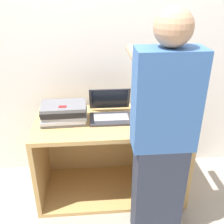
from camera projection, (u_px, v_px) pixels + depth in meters
The scene contains 8 objects.
ground_plane at pixel (114, 213), 2.23m from camera, with size 12.00×12.00×0.00m, color #9E9384.
wall_back at pixel (107, 53), 2.35m from camera, with size 8.00×0.05×2.40m.
cart at pixel (111, 152), 2.41m from camera, with size 1.27×0.62×0.74m.
laptop_open at pixel (111, 112), 2.21m from camera, with size 0.35×0.32×0.23m.
laptop_stack_left at pixel (64, 113), 2.12m from camera, with size 0.37×0.25×0.16m.
laptop_stack_right at pixel (157, 113), 2.18m from camera, with size 0.37×0.25×0.11m.
person at pixel (162, 141), 1.71m from camera, with size 0.40×0.53×1.66m.
inventory_tag at pixel (62, 107), 2.03m from camera, with size 0.06×0.02×0.01m.
Camera 1 is at (-0.15, -1.61, 1.77)m, focal length 42.00 mm.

